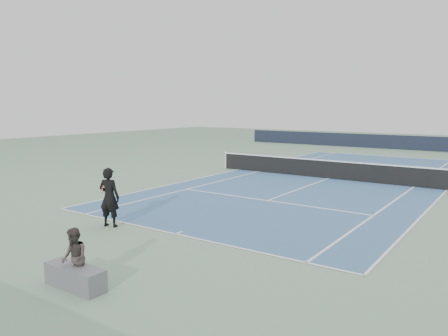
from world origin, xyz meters
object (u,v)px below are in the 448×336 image
Objects in this scene: tennis_player at (109,197)px; spectator_bench at (75,267)px; tennis_net at (329,169)px; tennis_ball at (107,229)px.

tennis_player is 4.66m from spectator_bench.
tennis_net reaches higher than tennis_ball.
tennis_player is at bearing 125.50° from tennis_ball.
tennis_ball is at bearing -54.50° from tennis_player.
tennis_net is at bearing 81.24° from tennis_ball.
tennis_player is 1.22× the size of spectator_bench.
tennis_player reaches higher than tennis_ball.
spectator_bench is at bearing -49.35° from tennis_player.
tennis_net is 12.59m from tennis_player.
spectator_bench is (0.79, -15.90, -0.06)m from tennis_net.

